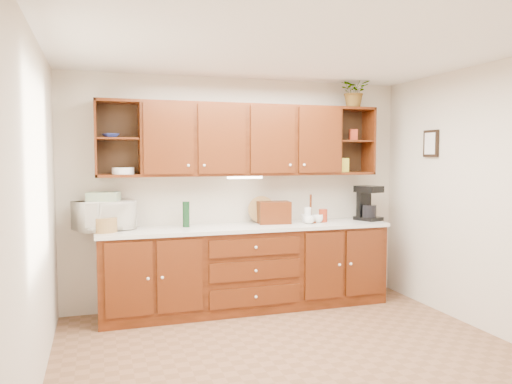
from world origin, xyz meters
TOP-DOWN VIEW (x-y plane):
  - floor at (0.00, 0.00)m, footprint 4.00×4.00m
  - ceiling at (0.00, 0.00)m, footprint 4.00×4.00m
  - back_wall at (0.00, 1.75)m, footprint 4.00×0.00m
  - left_wall at (-2.00, 0.00)m, footprint 0.00×3.50m
  - right_wall at (2.00, 0.00)m, footprint 0.00×3.50m
  - base_cabinets at (0.00, 1.45)m, footprint 3.20×0.60m
  - countertop at (0.00, 1.44)m, footprint 3.24×0.64m
  - upper_cabinets at (0.01, 1.59)m, footprint 3.20×0.33m
  - undercabinet_light at (0.00, 1.53)m, footprint 0.40×0.05m
  - framed_picture at (1.98, 0.90)m, footprint 0.03×0.24m
  - wicker_basket at (-1.52, 1.42)m, footprint 0.31×0.31m
  - microwave at (-1.52, 1.55)m, footprint 0.66×0.57m
  - towel_stack at (-1.52, 1.55)m, footprint 0.36×0.30m
  - wine_bottle at (-0.67, 1.53)m, footprint 0.09×0.09m
  - woven_tray at (0.23, 1.62)m, footprint 0.32×0.14m
  - bread_box at (0.34, 1.51)m, footprint 0.38×0.26m
  - mug_tree at (0.76, 1.44)m, footprint 0.27×0.28m
  - canister_red at (0.93, 1.46)m, footprint 0.13×0.13m
  - canister_white at (0.73, 1.44)m, footprint 0.11×0.11m
  - canister_yellow at (1.51, 1.39)m, footprint 0.11×0.11m
  - coffee_maker at (1.52, 1.46)m, footprint 0.31×0.35m
  - bowl_stack at (-1.44, 1.57)m, footprint 0.22×0.22m
  - plate_stack at (-1.32, 1.57)m, footprint 0.30×0.30m
  - pantry_box_yellow at (1.26, 1.57)m, footprint 0.09×0.07m
  - pantry_box_red at (1.36, 1.55)m, footprint 0.10×0.09m
  - potted_plant at (1.37, 1.54)m, footprint 0.43×0.40m

SIDE VIEW (x-z plane):
  - floor at x=0.00m, z-range 0.00..0.00m
  - base_cabinets at x=0.00m, z-range 0.00..0.90m
  - countertop at x=0.00m, z-range 0.90..0.94m
  - woven_tray at x=0.23m, z-range 0.79..1.10m
  - mug_tree at x=0.76m, z-range 0.83..1.16m
  - canister_yellow at x=1.51m, z-range 0.94..1.05m
  - wicker_basket at x=-1.52m, z-range 0.94..1.09m
  - canister_red at x=0.93m, z-range 0.94..1.09m
  - canister_white at x=0.73m, z-range 0.94..1.12m
  - bread_box at x=0.34m, z-range 0.94..1.19m
  - wine_bottle at x=-0.67m, z-range 0.94..1.22m
  - microwave at x=-1.52m, z-range 0.94..1.25m
  - coffee_maker at x=1.52m, z-range 0.93..1.35m
  - towel_stack at x=-1.52m, z-range 1.25..1.34m
  - back_wall at x=0.00m, z-range -0.70..3.30m
  - left_wall at x=-2.00m, z-range -0.45..3.05m
  - right_wall at x=2.00m, z-range -0.45..3.05m
  - undercabinet_light at x=0.00m, z-range 1.46..1.48m
  - plate_stack at x=-1.32m, z-range 1.52..1.59m
  - pantry_box_yellow at x=1.26m, z-range 1.52..1.69m
  - framed_picture at x=1.98m, z-range 1.70..2.00m
  - upper_cabinets at x=0.01m, z-range 1.49..2.29m
  - bowl_stack at x=-1.44m, z-range 1.90..1.94m
  - pantry_box_red at x=1.36m, z-range 1.90..2.03m
  - potted_plant at x=1.37m, z-range 2.29..2.67m
  - ceiling at x=0.00m, z-range 2.60..2.60m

